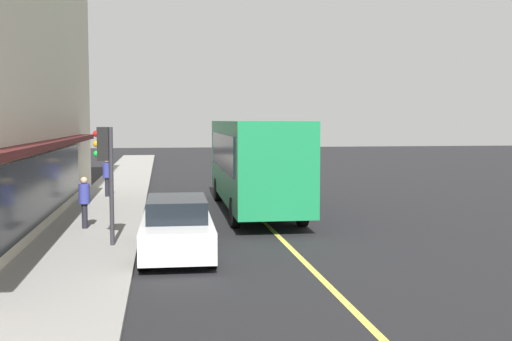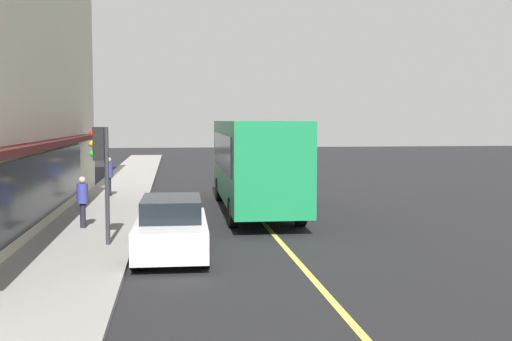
% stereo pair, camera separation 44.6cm
% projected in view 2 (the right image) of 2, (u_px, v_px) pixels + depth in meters
% --- Properties ---
extents(ground, '(120.00, 120.00, 0.00)m').
position_uv_depth(ground, '(259.00, 217.00, 23.17)').
color(ground, black).
extents(sidewalk, '(80.00, 2.95, 0.15)m').
position_uv_depth(sidewalk, '(100.00, 218.00, 22.44)').
color(sidewalk, gray).
rests_on(sidewalk, ground).
extents(lane_centre_stripe, '(36.00, 0.16, 0.01)m').
position_uv_depth(lane_centre_stripe, '(259.00, 217.00, 23.17)').
color(lane_centre_stripe, '#D8D14C').
rests_on(lane_centre_stripe, ground).
extents(bus, '(11.15, 2.68, 3.50)m').
position_uv_depth(bus, '(254.00, 160.00, 24.47)').
color(bus, '#197F47').
rests_on(bus, ground).
extents(traffic_light, '(0.30, 0.52, 3.20)m').
position_uv_depth(traffic_light, '(101.00, 157.00, 17.13)').
color(traffic_light, '#2D2D33').
rests_on(traffic_light, sidewalk).
extents(car_white, '(4.33, 1.92, 1.52)m').
position_uv_depth(car_white, '(171.00, 228.00, 16.52)').
color(car_white, white).
rests_on(car_white, ground).
extents(pedestrian_near_storefront, '(0.34, 0.34, 1.73)m').
position_uv_depth(pedestrian_near_storefront, '(109.00, 173.00, 28.30)').
color(pedestrian_near_storefront, black).
rests_on(pedestrian_near_storefront, sidewalk).
extents(pedestrian_at_corner, '(0.34, 0.34, 1.62)m').
position_uv_depth(pedestrian_at_corner, '(82.00, 197.00, 19.96)').
color(pedestrian_at_corner, black).
rests_on(pedestrian_at_corner, sidewalk).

